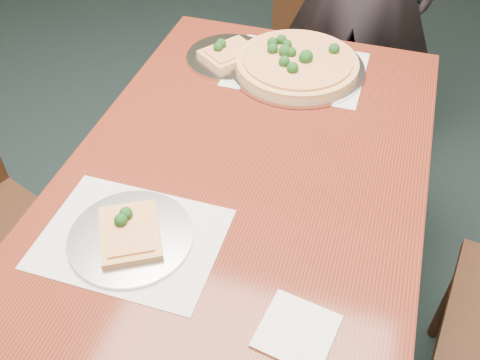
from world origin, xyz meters
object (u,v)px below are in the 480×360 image
(pizza_pan, at_px, (297,63))
(slice_plate_near, at_px, (130,234))
(slice_plate_far, at_px, (229,55))
(chair_far, at_px, (308,45))
(dining_table, at_px, (240,205))

(pizza_pan, bearing_deg, slice_plate_near, -104.32)
(slice_plate_far, bearing_deg, chair_far, 73.85)
(chair_far, height_order, slice_plate_near, chair_far)
(pizza_pan, bearing_deg, dining_table, -92.29)
(pizza_pan, xyz_separation_m, slice_plate_far, (-0.22, -0.00, -0.01))
(slice_plate_near, bearing_deg, dining_table, 54.60)
(dining_table, xyz_separation_m, pizza_pan, (0.02, 0.53, 0.11))
(slice_plate_far, bearing_deg, slice_plate_near, -88.25)
(dining_table, relative_size, pizza_pan, 3.53)
(chair_far, bearing_deg, slice_plate_far, -96.01)
(chair_far, bearing_deg, dining_table, -77.73)
(slice_plate_near, bearing_deg, pizza_pan, 75.68)
(dining_table, xyz_separation_m, slice_plate_far, (-0.20, 0.53, 0.10))
(chair_far, height_order, pizza_pan, chair_far)
(slice_plate_far, bearing_deg, dining_table, -69.12)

